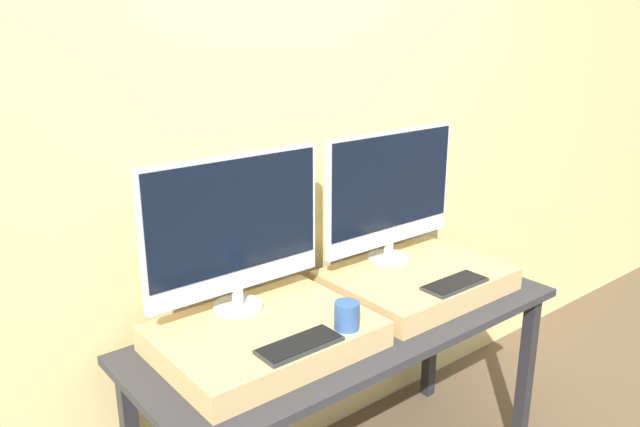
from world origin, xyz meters
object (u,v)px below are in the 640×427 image
object	(u,v)px
monitor_left	(235,228)
monitor_right	(391,192)
keyboard_right	(455,284)
mug	(347,316)
keyboard_left	(300,345)

from	to	relation	value
monitor_left	monitor_right	size ratio (longest dim) A/B	1.00
monitor_right	keyboard_right	size ratio (longest dim) A/B	2.46
monitor_left	mug	size ratio (longest dim) A/B	7.33
monitor_right	mug	bearing A→B (deg)	-146.98
monitor_left	monitor_right	world-z (taller)	same
monitor_left	keyboard_right	size ratio (longest dim) A/B	2.46
monitor_right	keyboard_right	world-z (taller)	monitor_right
mug	monitor_right	world-z (taller)	monitor_right
keyboard_left	keyboard_right	size ratio (longest dim) A/B	1.00
mug	keyboard_right	xyz separation A→B (m)	(0.54, -0.00, -0.04)
mug	monitor_right	bearing A→B (deg)	33.02
monitor_left	keyboard_left	size ratio (longest dim) A/B	2.46
mug	monitor_right	xyz separation A→B (m)	(0.54, 0.35, 0.24)
mug	keyboard_right	bearing A→B (deg)	-0.00
keyboard_right	monitor_left	bearing A→B (deg)	154.35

